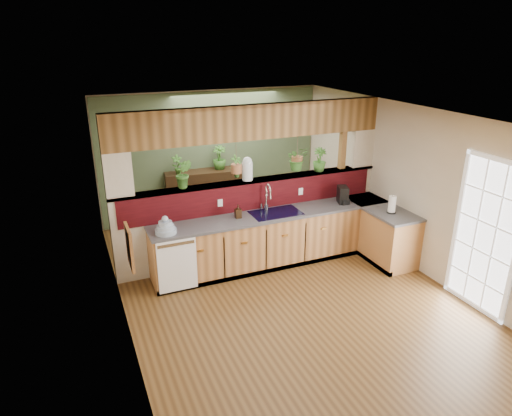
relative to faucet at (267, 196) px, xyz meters
name	(u,v)px	position (x,y,z in m)	size (l,w,h in m)	color
ground	(288,294)	(-0.16, -1.13, -1.15)	(4.60, 7.00, 0.01)	#503518
ceiling	(293,118)	(-0.16, -1.13, 1.45)	(4.60, 7.00, 0.01)	brown
wall_back	(212,155)	(-0.16, 2.37, 0.15)	(4.60, 0.02, 2.60)	beige
wall_front	(509,374)	(-0.16, -4.63, 0.15)	(4.60, 0.02, 2.60)	beige
wall_left	(119,240)	(-2.46, -1.13, 0.15)	(0.02, 7.00, 2.60)	beige
wall_right	(421,191)	(2.14, -1.13, 0.15)	(0.02, 7.00, 2.60)	beige
pass_through_partition	(254,191)	(-0.13, 0.22, 0.04)	(4.60, 0.21, 2.60)	beige
pass_through_ledge	(253,181)	(-0.16, 0.22, 0.22)	(4.60, 0.21, 0.04)	brown
header_beam	(252,122)	(-0.16, 0.22, 1.18)	(4.60, 0.15, 0.55)	brown
sage_backwall	(213,155)	(-0.16, 2.35, 0.15)	(4.55, 0.02, 2.55)	#4B6041
countertop	(310,235)	(0.67, -0.26, -0.70)	(4.14, 1.52, 0.90)	#976234
dishwasher	(177,265)	(-1.64, -0.47, -0.69)	(0.58, 0.03, 0.82)	white
navy_sink	(276,217)	(0.09, -0.16, -0.33)	(0.82, 0.50, 0.18)	black
french_door	(484,238)	(2.11, -2.43, -0.10)	(0.06, 1.02, 2.16)	white
framed_print	(130,247)	(-2.44, -1.93, 0.40)	(0.04, 0.35, 0.45)	#976234
faucet	(267,196)	(0.00, 0.00, 0.00)	(0.20, 0.20, 0.47)	#B7B7B2
dish_stack	(166,228)	(-1.73, -0.26, -0.16)	(0.31, 0.31, 0.27)	#95A8C1
soap_dispenser	(238,211)	(-0.55, -0.11, -0.14)	(0.10, 0.10, 0.21)	#372314
coffee_maker	(343,196)	(1.34, -0.18, -0.12)	(0.15, 0.26, 0.29)	black
paper_towel	(392,205)	(1.81, -0.89, -0.11)	(0.14, 0.14, 0.31)	black
glass_jar	(247,169)	(-0.26, 0.22, 0.43)	(0.17, 0.17, 0.39)	silver
ledge_plant_left	(184,174)	(-1.30, 0.22, 0.47)	(0.25, 0.20, 0.46)	#316222
ledge_plant_right	(320,160)	(1.08, 0.22, 0.44)	(0.23, 0.23, 0.41)	#316222
hanging_plant_a	(236,159)	(-0.44, 0.22, 0.61)	(0.22, 0.18, 0.52)	brown
hanging_plant_b	(297,149)	(0.65, 0.22, 0.68)	(0.37, 0.33, 0.52)	brown
shelving_console	(208,197)	(-0.37, 2.12, -0.65)	(1.67, 0.45, 1.11)	black
shelf_plant_a	(177,164)	(-0.96, 2.12, 0.10)	(0.20, 0.14, 0.38)	#316222
shelf_plant_b	(219,158)	(-0.10, 2.12, 0.14)	(0.26, 0.26, 0.47)	#316222
floor_plant	(297,208)	(1.21, 1.21, -0.81)	(0.62, 0.53, 0.69)	#316222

